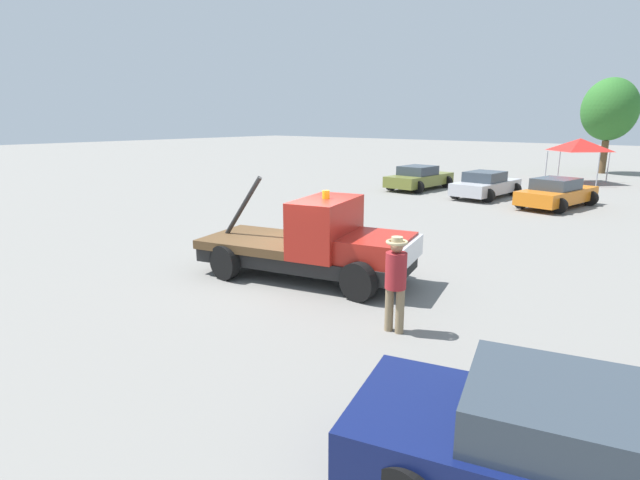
{
  "coord_description": "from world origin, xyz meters",
  "views": [
    {
      "loc": [
        8.03,
        -9.09,
        3.92
      ],
      "look_at": [
        0.5,
        0.0,
        1.05
      ],
      "focal_mm": 28.0,
      "sensor_mm": 36.0,
      "label": 1
    }
  ],
  "objects_px": {
    "foreground_car": "(596,459)",
    "canopy_tent_red": "(580,145)",
    "parked_car_orange": "(557,193)",
    "tow_truck": "(316,244)",
    "parked_car_silver": "(486,185)",
    "person_near_truck": "(396,277)",
    "tree_left": "(610,110)",
    "parked_car_olive": "(419,178)"
  },
  "relations": [
    {
      "from": "person_near_truck",
      "to": "canopy_tent_red",
      "type": "bearing_deg",
      "value": -0.16
    },
    {
      "from": "parked_car_silver",
      "to": "tree_left",
      "type": "height_order",
      "value": "tree_left"
    },
    {
      "from": "person_near_truck",
      "to": "tree_left",
      "type": "distance_m",
      "value": 34.63
    },
    {
      "from": "foreground_car",
      "to": "person_near_truck",
      "type": "xyz_separation_m",
      "value": [
        -3.9,
        2.62,
        0.44
      ]
    },
    {
      "from": "parked_car_olive",
      "to": "parked_car_silver",
      "type": "height_order",
      "value": "same"
    },
    {
      "from": "tow_truck",
      "to": "person_near_truck",
      "type": "distance_m",
      "value": 3.54
    },
    {
      "from": "tow_truck",
      "to": "canopy_tent_red",
      "type": "relative_size",
      "value": 1.93
    },
    {
      "from": "person_near_truck",
      "to": "canopy_tent_red",
      "type": "height_order",
      "value": "canopy_tent_red"
    },
    {
      "from": "parked_car_silver",
      "to": "parked_car_orange",
      "type": "relative_size",
      "value": 0.95
    },
    {
      "from": "parked_car_olive",
      "to": "parked_car_silver",
      "type": "relative_size",
      "value": 1.02
    },
    {
      "from": "foreground_car",
      "to": "tree_left",
      "type": "xyz_separation_m",
      "value": [
        -6.96,
        36.95,
        3.93
      ]
    },
    {
      "from": "tow_truck",
      "to": "foreground_car",
      "type": "xyz_separation_m",
      "value": [
        7.09,
        -4.14,
        -0.25
      ]
    },
    {
      "from": "tow_truck",
      "to": "parked_car_olive",
      "type": "xyz_separation_m",
      "value": [
        -6.11,
        16.41,
        -0.25
      ]
    },
    {
      "from": "foreground_car",
      "to": "parked_car_orange",
      "type": "bearing_deg",
      "value": 90.5
    },
    {
      "from": "parked_car_silver",
      "to": "tree_left",
      "type": "xyz_separation_m",
      "value": [
        2.09,
        17.01,
        3.93
      ]
    },
    {
      "from": "tow_truck",
      "to": "tree_left",
      "type": "bearing_deg",
      "value": 75.47
    },
    {
      "from": "tree_left",
      "to": "parked_car_silver",
      "type": "bearing_deg",
      "value": -97.02
    },
    {
      "from": "person_near_truck",
      "to": "parked_car_orange",
      "type": "bearing_deg",
      "value": -1.46
    },
    {
      "from": "tow_truck",
      "to": "canopy_tent_red",
      "type": "xyz_separation_m",
      "value": [
        0.08,
        25.41,
        1.47
      ]
    },
    {
      "from": "tow_truck",
      "to": "parked_car_silver",
      "type": "height_order",
      "value": "tow_truck"
    },
    {
      "from": "person_near_truck",
      "to": "tree_left",
      "type": "bearing_deg",
      "value": -1.67
    },
    {
      "from": "tree_left",
      "to": "canopy_tent_red",
      "type": "bearing_deg",
      "value": -90.43
    },
    {
      "from": "parked_car_orange",
      "to": "parked_car_silver",
      "type": "bearing_deg",
      "value": 87.56
    },
    {
      "from": "parked_car_silver",
      "to": "parked_car_orange",
      "type": "height_order",
      "value": "same"
    },
    {
      "from": "foreground_car",
      "to": "parked_car_silver",
      "type": "height_order",
      "value": "same"
    },
    {
      "from": "tow_truck",
      "to": "canopy_tent_red",
      "type": "bearing_deg",
      "value": 75.53
    },
    {
      "from": "person_near_truck",
      "to": "parked_car_orange",
      "type": "distance_m",
      "value": 16.6
    },
    {
      "from": "foreground_car",
      "to": "canopy_tent_red",
      "type": "relative_size",
      "value": 1.81
    },
    {
      "from": "parked_car_orange",
      "to": "person_near_truck",
      "type": "bearing_deg",
      "value": -164.84
    },
    {
      "from": "parked_car_olive",
      "to": "tow_truck",
      "type": "bearing_deg",
      "value": -157.05
    },
    {
      "from": "tree_left",
      "to": "parked_car_orange",
      "type": "bearing_deg",
      "value": -85.09
    },
    {
      "from": "person_near_truck",
      "to": "canopy_tent_red",
      "type": "xyz_separation_m",
      "value": [
        -3.12,
        26.94,
        1.28
      ]
    },
    {
      "from": "person_near_truck",
      "to": "parked_car_silver",
      "type": "relative_size",
      "value": 0.4
    },
    {
      "from": "foreground_car",
      "to": "canopy_tent_red",
      "type": "xyz_separation_m",
      "value": [
        -7.01,
        29.56,
        1.71
      ]
    },
    {
      "from": "tow_truck",
      "to": "foreground_car",
      "type": "relative_size",
      "value": 1.07
    },
    {
      "from": "person_near_truck",
      "to": "tree_left",
      "type": "height_order",
      "value": "tree_left"
    },
    {
      "from": "parked_car_olive",
      "to": "parked_car_orange",
      "type": "xyz_separation_m",
      "value": [
        7.77,
        -1.41,
        -0.0
      ]
    },
    {
      "from": "canopy_tent_red",
      "to": "tree_left",
      "type": "relative_size",
      "value": 0.44
    },
    {
      "from": "foreground_car",
      "to": "person_near_truck",
      "type": "distance_m",
      "value": 4.72
    },
    {
      "from": "parked_car_silver",
      "to": "canopy_tent_red",
      "type": "xyz_separation_m",
      "value": [
        2.04,
        9.62,
        1.72
      ]
    },
    {
      "from": "parked_car_orange",
      "to": "tow_truck",
      "type": "bearing_deg",
      "value": -176.46
    },
    {
      "from": "person_near_truck",
      "to": "foreground_car",
      "type": "bearing_deg",
      "value": -130.73
    }
  ]
}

